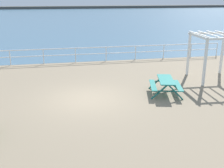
{
  "coord_description": "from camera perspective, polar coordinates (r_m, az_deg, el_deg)",
  "views": [
    {
      "loc": [
        -1.23,
        -12.21,
        4.74
      ],
      "look_at": [
        1.14,
        -0.34,
        0.8
      ],
      "focal_mm": 43.79,
      "sensor_mm": 36.0,
      "label": 1
    }
  ],
  "objects": [
    {
      "name": "ground_plane",
      "position": [
        13.19,
        -5.17,
        -3.57
      ],
      "size": [
        30.0,
        24.0,
        0.2
      ],
      "primitive_type": "cube",
      "color": "gray"
    },
    {
      "name": "sea_band",
      "position": [
        65.15,
        -10.47,
        13.57
      ],
      "size": [
        142.0,
        90.0,
        0.01
      ],
      "primitive_type": "cube",
      "color": "#476B84",
      "rests_on": "ground"
    },
    {
      "name": "distant_shoreline",
      "position": [
        108.07,
        -11.01,
        15.21
      ],
      "size": [
        142.0,
        6.0,
        1.8
      ],
      "primitive_type": "cube",
      "color": "#4C4C47",
      "rests_on": "ground"
    },
    {
      "name": "seaward_railing",
      "position": [
        20.39,
        -7.67,
        6.62
      ],
      "size": [
        23.07,
        0.07,
        1.08
      ],
      "color": "white",
      "rests_on": "ground"
    },
    {
      "name": "picnic_table_mid_centre",
      "position": [
        13.87,
        11.14,
        0.25
      ],
      "size": [
        1.91,
        2.12,
        0.8
      ],
      "rotation": [
        0.0,
        0.0,
        1.32
      ],
      "color": "#1E7A70",
      "rests_on": "ground"
    },
    {
      "name": "lattice_pergola",
      "position": [
        16.87,
        20.82,
        7.5
      ],
      "size": [
        2.57,
        2.69,
        2.7
      ],
      "rotation": [
        0.0,
        0.0,
        -0.06
      ],
      "color": "white",
      "rests_on": "ground"
    }
  ]
}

